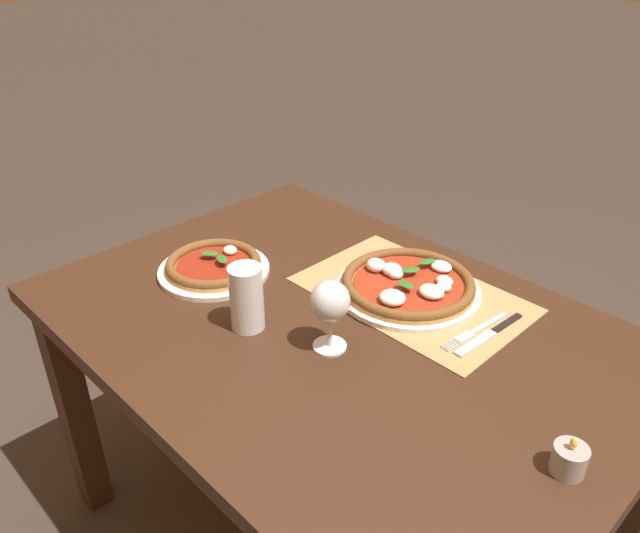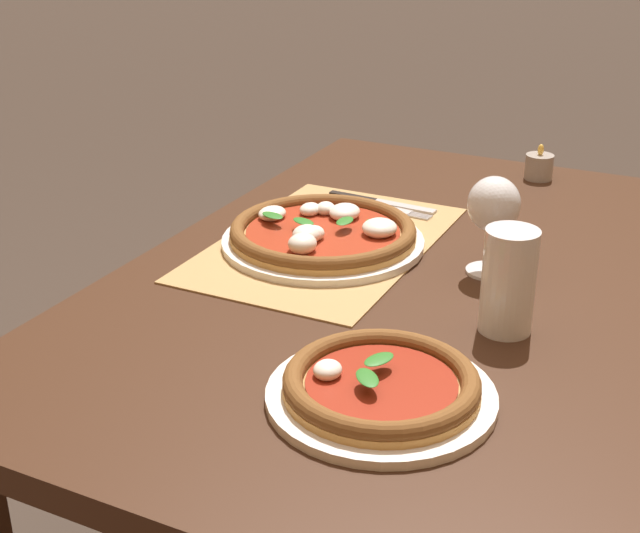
{
  "view_description": "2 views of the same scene",
  "coord_description": "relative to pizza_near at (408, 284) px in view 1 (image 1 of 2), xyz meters",
  "views": [
    {
      "loc": [
        -0.77,
        0.8,
        1.52
      ],
      "look_at": [
        0.08,
        -0.04,
        0.83
      ],
      "focal_mm": 35.0,
      "sensor_mm": 36.0,
      "label": 1
    },
    {
      "loc": [
        1.18,
        0.39,
        1.31
      ],
      "look_at": [
        0.22,
        -0.08,
        0.83
      ],
      "focal_mm": 50.0,
      "sensor_mm": 36.0,
      "label": 2
    }
  ],
  "objects": [
    {
      "name": "votive_candle",
      "position": [
        -0.51,
        0.23,
        0.0
      ],
      "size": [
        0.06,
        0.06,
        0.07
      ],
      "color": "gray",
      "rests_on": "dining_table"
    },
    {
      "name": "pint_glass",
      "position": [
        0.15,
        0.35,
        0.05
      ],
      "size": [
        0.07,
        0.07,
        0.15
      ],
      "color": "silver",
      "rests_on": "dining_table"
    },
    {
      "name": "pizza_near",
      "position": [
        0.0,
        0.0,
        0.0
      ],
      "size": [
        0.33,
        0.33,
        0.05
      ],
      "color": "silver",
      "rests_on": "paper_placemat"
    },
    {
      "name": "wine_glass",
      "position": [
        -0.02,
        0.28,
        0.08
      ],
      "size": [
        0.08,
        0.08,
        0.16
      ],
      "color": "silver",
      "rests_on": "dining_table"
    },
    {
      "name": "paper_placemat",
      "position": [
        -0.01,
        -0.0,
        -0.02
      ],
      "size": [
        0.51,
        0.33,
        0.0
      ],
      "primitive_type": "cube",
      "color": "#A88451",
      "rests_on": "dining_table"
    },
    {
      "name": "dining_table",
      "position": [
        0.04,
        0.2,
        -0.13
      ],
      "size": [
        1.29,
        0.91,
        0.74
      ],
      "color": "#382114",
      "rests_on": "ground"
    },
    {
      "name": "knife",
      "position": [
        -0.23,
        0.01,
        -0.02
      ],
      "size": [
        0.03,
        0.22,
        0.01
      ],
      "color": "black",
      "rests_on": "paper_placemat"
    },
    {
      "name": "fork",
      "position": [
        -0.2,
        0.02,
        -0.02
      ],
      "size": [
        0.04,
        0.2,
        0.0
      ],
      "color": "#B7B7BC",
      "rests_on": "paper_placemat"
    },
    {
      "name": "pizza_far",
      "position": [
        0.39,
        0.27,
        -0.0
      ],
      "size": [
        0.27,
        0.27,
        0.04
      ],
      "color": "silver",
      "rests_on": "dining_table"
    }
  ]
}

